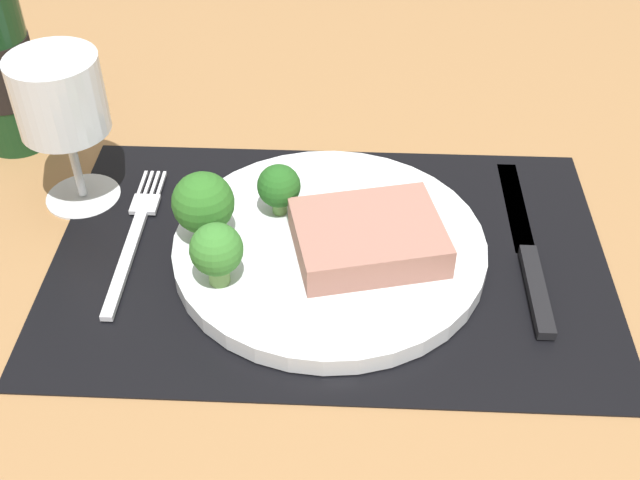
# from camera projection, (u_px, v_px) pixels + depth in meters

# --- Properties ---
(ground_plane) EXTENTS (1.40, 1.10, 0.03)m
(ground_plane) POSITION_uv_depth(u_px,v_px,m) (329.00, 270.00, 0.69)
(ground_plane) COLOR #996D42
(placemat) EXTENTS (0.47, 0.31, 0.00)m
(placemat) POSITION_uv_depth(u_px,v_px,m) (329.00, 256.00, 0.68)
(placemat) COLOR black
(placemat) RESTS_ON ground_plane
(plate) EXTENTS (0.26, 0.26, 0.02)m
(plate) POSITION_uv_depth(u_px,v_px,m) (330.00, 248.00, 0.67)
(plate) COLOR silver
(plate) RESTS_ON placemat
(steak) EXTENTS (0.14, 0.12, 0.03)m
(steak) POSITION_uv_depth(u_px,v_px,m) (368.00, 237.00, 0.65)
(steak) COLOR #9E6B5B
(steak) RESTS_ON plate
(broccoli_near_steak) EXTENTS (0.04, 0.04, 0.05)m
(broccoli_near_steak) POSITION_uv_depth(u_px,v_px,m) (216.00, 251.00, 0.61)
(broccoli_near_steak) COLOR #6B994C
(broccoli_near_steak) RESTS_ON plate
(broccoli_center) EXTENTS (0.05, 0.05, 0.06)m
(broccoli_center) POSITION_uv_depth(u_px,v_px,m) (204.00, 201.00, 0.65)
(broccoli_center) COLOR #6B994C
(broccoli_center) RESTS_ON plate
(broccoli_back_left) EXTENTS (0.04, 0.04, 0.05)m
(broccoli_back_left) POSITION_uv_depth(u_px,v_px,m) (279.00, 187.00, 0.68)
(broccoli_back_left) COLOR #6B994C
(broccoli_back_left) RESTS_ON plate
(fork) EXTENTS (0.02, 0.19, 0.01)m
(fork) POSITION_uv_depth(u_px,v_px,m) (134.00, 236.00, 0.69)
(fork) COLOR silver
(fork) RESTS_ON placemat
(knife) EXTENTS (0.02, 0.23, 0.01)m
(knife) POSITION_uv_depth(u_px,v_px,m) (528.00, 254.00, 0.67)
(knife) COLOR black
(knife) RESTS_ON placemat
(wine_glass) EXTENTS (0.08, 0.08, 0.14)m
(wine_glass) POSITION_uv_depth(u_px,v_px,m) (61.00, 104.00, 0.67)
(wine_glass) COLOR silver
(wine_glass) RESTS_ON ground_plane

